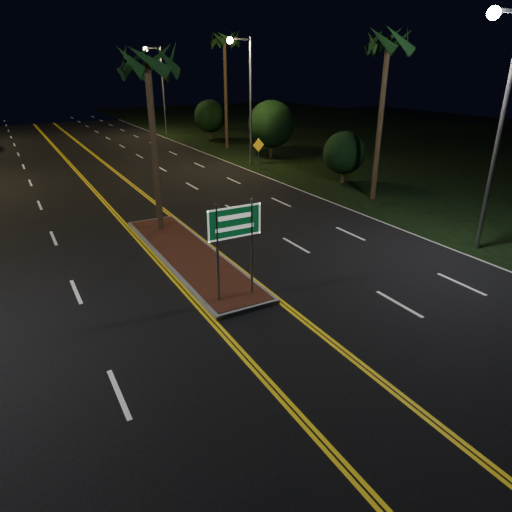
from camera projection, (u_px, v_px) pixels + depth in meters
ground at (281, 342)px, 12.73m from camera, size 120.00×120.00×0.00m
grass_right at (401, 142)px, 46.36m from camera, size 40.00×110.00×0.01m
median_island at (189, 255)px, 18.34m from camera, size 2.25×10.25×0.17m
highway_sign at (235, 231)px, 14.06m from camera, size 1.80×0.08×3.20m
streetlight_right_near at (498, 109)px, 16.93m from camera, size 1.91×0.44×9.00m
streetlight_right_mid at (246, 88)px, 33.06m from camera, size 1.91×0.44×9.00m
streetlight_right_far at (159, 81)px, 49.18m from camera, size 1.91×0.44×9.00m
palm_median at (147, 62)px, 18.39m from camera, size 2.40×2.40×8.30m
palm_right_near at (388, 43)px, 23.24m from camera, size 2.40×2.40×9.30m
palm_right_far at (224, 41)px, 39.14m from camera, size 2.40×2.40×10.30m
shrub_near at (344, 153)px, 29.33m from camera, size 2.70×2.70×3.30m
shrub_mid at (271, 124)px, 37.32m from camera, size 3.78×3.78×4.62m
shrub_far at (210, 116)px, 47.05m from camera, size 3.24×3.24×3.96m
warning_sign at (258, 150)px, 33.52m from camera, size 0.94×0.10×2.24m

